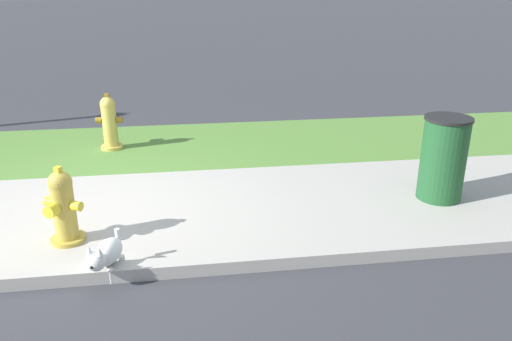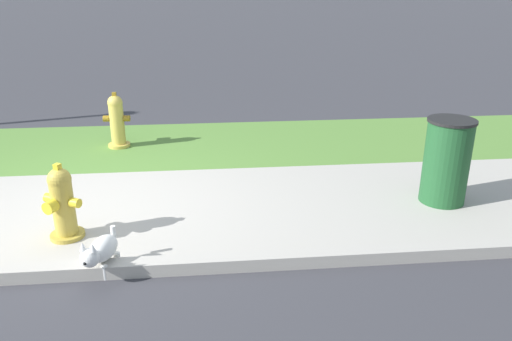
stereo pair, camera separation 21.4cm
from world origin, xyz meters
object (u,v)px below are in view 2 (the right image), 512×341
Objects in this scene: fire_hydrant_at_driveway at (62,203)px; trash_bin at (446,162)px; fire_hydrant_far_end at (117,121)px; small_white_dog at (101,251)px.

trash_bin reaches higher than fire_hydrant_at_driveway.
fire_hydrant_at_driveway is at bearing -173.54° from trash_bin.
trash_bin is (3.97, 0.45, 0.11)m from fire_hydrant_at_driveway.
fire_hydrant_far_end reaches higher than small_white_dog.
trash_bin is (3.51, 1.13, 0.26)m from small_white_dog.
fire_hydrant_at_driveway is 3.99m from trash_bin.
fire_hydrant_far_end is (0.06, 2.82, 0.03)m from fire_hydrant_at_driveway.
fire_hydrant_at_driveway is 0.84m from small_white_dog.
fire_hydrant_far_end is 0.86× the size of trash_bin.
fire_hydrant_far_end is at bearing 148.78° from trash_bin.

